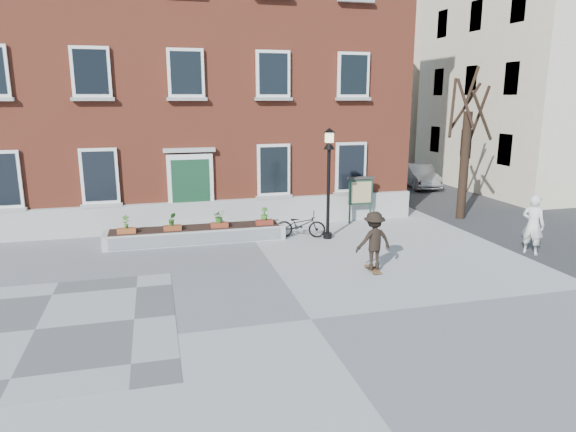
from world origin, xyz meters
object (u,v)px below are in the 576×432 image
object	(u,v)px
bystander	(533,225)
skateboarder	(374,241)
bicycle	(301,225)
parked_car	(419,176)
notice_board	(361,192)
lamp_post	(329,168)

from	to	relation	value
bystander	skateboarder	bearing A→B (deg)	64.74
bicycle	skateboarder	bearing A→B (deg)	-149.13
skateboarder	bicycle	bearing A→B (deg)	104.02
parked_car	skateboarder	xyz separation A→B (m)	(-8.36, -12.62, 0.28)
notice_board	skateboarder	xyz separation A→B (m)	(-1.93, -5.67, -0.34)
notice_board	skateboarder	distance (m)	6.00
lamp_post	skateboarder	size ratio (longest dim) A/B	2.21
lamp_post	skateboarder	bearing A→B (deg)	-88.30
lamp_post	notice_board	world-z (taller)	lamp_post
lamp_post	notice_board	size ratio (longest dim) A/B	2.10
notice_board	skateboarder	size ratio (longest dim) A/B	1.05
parked_car	lamp_post	world-z (taller)	lamp_post
bystander	lamp_post	world-z (taller)	lamp_post
lamp_post	notice_board	distance (m)	3.09
notice_board	skateboarder	bearing A→B (deg)	-108.82
notice_board	skateboarder	world-z (taller)	notice_board
bystander	lamp_post	distance (m)	6.88
parked_car	lamp_post	xyz separation A→B (m)	(-8.47, -8.89, 1.90)
bicycle	notice_board	world-z (taller)	notice_board
lamp_post	notice_board	xyz separation A→B (m)	(2.04, 1.94, -1.28)
bystander	lamp_post	size ratio (longest dim) A/B	0.49
bicycle	bystander	distance (m)	7.68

